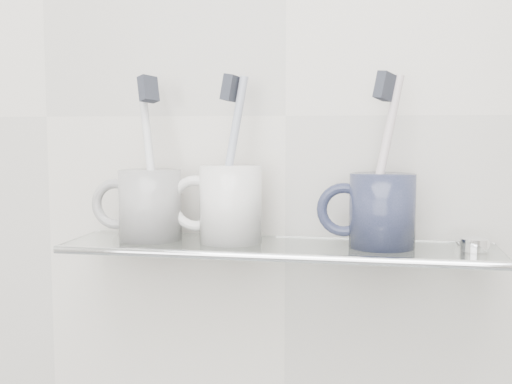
% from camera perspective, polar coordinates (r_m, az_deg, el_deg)
% --- Properties ---
extents(wall_back, '(2.50, 0.00, 2.50)m').
position_cam_1_polar(wall_back, '(0.80, 2.64, 6.79)').
color(wall_back, beige).
rests_on(wall_back, ground).
extents(shelf_glass, '(0.50, 0.12, 0.01)m').
position_cam_1_polar(shelf_glass, '(0.75, 1.93, -4.98)').
color(shelf_glass, silver).
rests_on(shelf_glass, wall_back).
extents(shelf_rail, '(0.50, 0.01, 0.01)m').
position_cam_1_polar(shelf_rail, '(0.69, 1.23, -5.82)').
color(shelf_rail, silver).
rests_on(shelf_rail, shelf_glass).
extents(bracket_left, '(0.02, 0.03, 0.02)m').
position_cam_1_polar(bracket_left, '(0.85, -11.74, -4.55)').
color(bracket_left, silver).
rests_on(bracket_left, wall_back).
extents(bracket_right, '(0.02, 0.03, 0.02)m').
position_cam_1_polar(bracket_right, '(0.80, 17.67, -5.43)').
color(bracket_right, silver).
rests_on(bracket_right, wall_back).
extents(mug_left, '(0.09, 0.09, 0.08)m').
position_cam_1_polar(mug_left, '(0.79, -9.38, -1.14)').
color(mug_left, white).
rests_on(mug_left, shelf_glass).
extents(mug_left_handle, '(0.06, 0.01, 0.06)m').
position_cam_1_polar(mug_left_handle, '(0.80, -12.33, -1.06)').
color(mug_left_handle, white).
rests_on(mug_left_handle, mug_left).
extents(toothbrush_left, '(0.04, 0.05, 0.19)m').
position_cam_1_polar(toothbrush_left, '(0.78, -9.45, 3.14)').
color(toothbrush_left, white).
rests_on(toothbrush_left, mug_left).
extents(bristles_left, '(0.03, 0.03, 0.03)m').
position_cam_1_polar(bristles_left, '(0.78, -9.55, 9.02)').
color(bristles_left, '#272A33').
rests_on(bristles_left, toothbrush_left).
extents(mug_center, '(0.08, 0.08, 0.09)m').
position_cam_1_polar(mug_center, '(0.76, -2.27, -1.08)').
color(mug_center, white).
rests_on(mug_center, shelf_glass).
extents(mug_center_handle, '(0.07, 0.01, 0.07)m').
position_cam_1_polar(mug_center_handle, '(0.77, -5.39, -1.01)').
color(mug_center_handle, white).
rests_on(mug_center_handle, mug_center).
extents(toothbrush_center, '(0.04, 0.02, 0.19)m').
position_cam_1_polar(toothbrush_center, '(0.75, -2.28, 3.12)').
color(toothbrush_center, '#93A0BA').
rests_on(toothbrush_center, mug_center).
extents(bristles_center, '(0.02, 0.03, 0.03)m').
position_cam_1_polar(bristles_center, '(0.75, -2.31, 9.22)').
color(bristles_center, '#272A33').
rests_on(bristles_center, toothbrush_center).
extents(mug_right, '(0.09, 0.09, 0.08)m').
position_cam_1_polar(mug_right, '(0.74, 11.15, -1.64)').
color(mug_right, '#1A2135').
rests_on(mug_right, shelf_glass).
extents(mug_right_handle, '(0.06, 0.01, 0.06)m').
position_cam_1_polar(mug_right_handle, '(0.74, 7.81, -1.58)').
color(mug_right_handle, '#1A2135').
rests_on(mug_right_handle, mug_right).
extents(toothbrush_right, '(0.05, 0.04, 0.19)m').
position_cam_1_polar(toothbrush_right, '(0.73, 11.24, 2.95)').
color(toothbrush_right, beige).
rests_on(toothbrush_right, mug_right).
extents(bristles_right, '(0.03, 0.03, 0.03)m').
position_cam_1_polar(bristles_right, '(0.73, 11.36, 9.20)').
color(bristles_right, '#272A33').
rests_on(bristles_right, toothbrush_right).
extents(chrome_cap, '(0.03, 0.03, 0.01)m').
position_cam_1_polar(chrome_cap, '(0.75, 18.87, -4.42)').
color(chrome_cap, silver).
rests_on(chrome_cap, shelf_glass).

